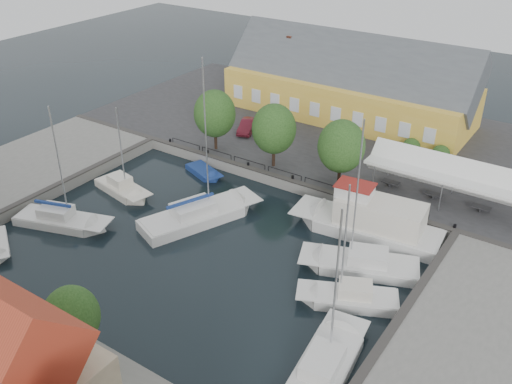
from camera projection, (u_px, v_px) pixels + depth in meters
ground at (215, 238)px, 46.07m from camera, size 140.00×140.00×0.00m
north_quay at (342, 137)px, 62.49m from camera, size 56.00×26.00×1.00m
west_quay at (21, 173)px, 55.09m from camera, size 12.00×24.00×1.00m
east_quay at (489, 363)px, 33.66m from camera, size 12.00×24.00×1.00m
quay_edge_fittings at (248, 202)px, 48.98m from camera, size 56.00×24.72×0.40m
warehouse at (345, 85)px, 65.73m from camera, size 28.56×14.00×9.55m
tent_canopy at (450, 174)px, 47.96m from camera, size 14.00×4.00×2.83m
quay_trees at (274, 129)px, 53.36m from camera, size 18.20×4.20×6.30m
car_red at (248, 126)px, 62.28m from camera, size 2.71×4.35×1.35m
center_sailboat at (198, 217)px, 48.23m from camera, size 6.99×11.02×14.49m
trawler at (372, 224)px, 46.07m from camera, size 12.75×4.90×5.00m
east_boat_a at (362, 266)px, 42.36m from camera, size 9.25×5.88×12.48m
east_boat_b at (350, 300)px, 38.99m from camera, size 7.24×5.02×9.76m
east_boat_c at (324, 370)px, 33.48m from camera, size 3.90×9.25×11.42m
west_boat_b at (123, 190)px, 52.55m from camera, size 6.70×3.39×9.09m
west_boat_d at (61, 222)px, 47.73m from camera, size 8.63×4.94×11.20m
launch_nw at (204, 173)px, 55.90m from camera, size 4.80×3.25×0.88m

